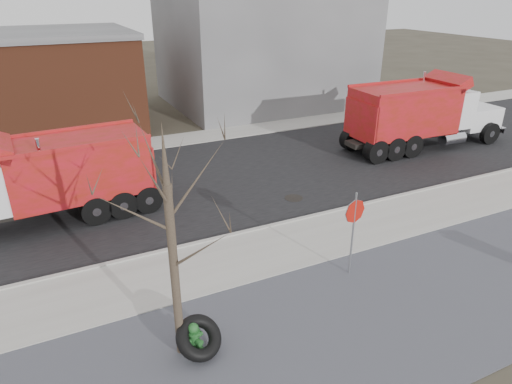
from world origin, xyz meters
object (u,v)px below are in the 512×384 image
stop_sign (354,219)px  dump_truck_red_b (52,176)px  dump_truck_red_a (421,112)px  fire_hydrant (194,340)px  truck_tire (199,338)px

stop_sign → dump_truck_red_b: (-7.01, 6.93, -0.09)m
dump_truck_red_a → dump_truck_red_b: bearing=-176.3°
fire_hydrant → dump_truck_red_a: (14.47, 8.55, 1.40)m
truck_tire → dump_truck_red_b: dump_truck_red_b is taller
fire_hydrant → dump_truck_red_b: (-2.15, 7.96, 1.25)m
fire_hydrant → stop_sign: size_ratio=0.33×
truck_tire → stop_sign: bearing=13.0°
fire_hydrant → stop_sign: 5.14m
dump_truck_red_b → stop_sign: bearing=131.6°
dump_truck_red_a → dump_truck_red_b: (-16.62, -0.59, -0.16)m
truck_tire → dump_truck_red_b: (-2.24, 8.03, 1.16)m
truck_tire → dump_truck_red_a: size_ratio=0.15×
truck_tire → stop_sign: size_ratio=0.52×
truck_tire → dump_truck_red_b: 8.42m
stop_sign → dump_truck_red_a: bearing=52.7°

